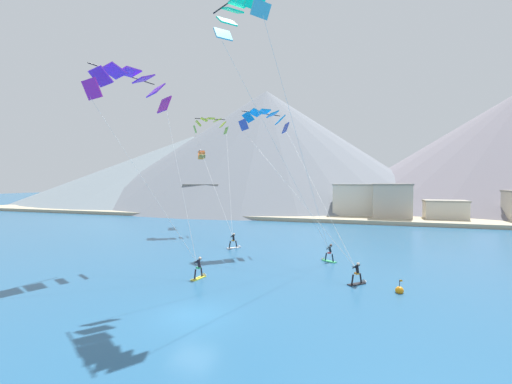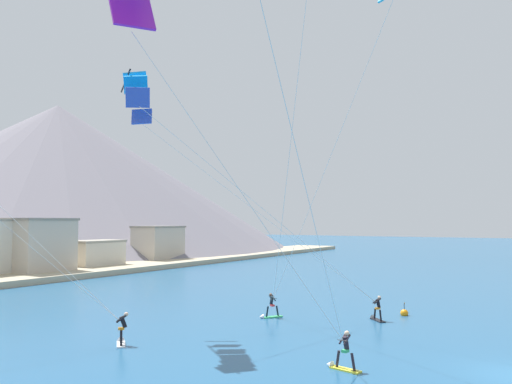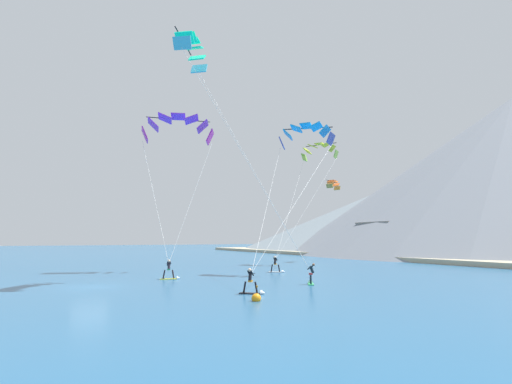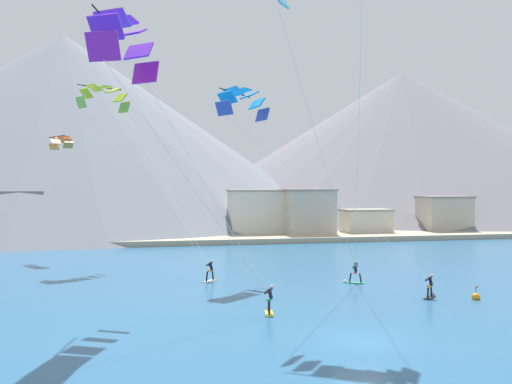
# 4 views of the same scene
# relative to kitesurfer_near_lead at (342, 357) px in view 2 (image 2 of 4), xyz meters

# --- Properties ---
(kitesurfer_near_lead) EXTENTS (0.72, 1.78, 1.80)m
(kitesurfer_near_lead) POSITION_rel_kitesurfer_near_lead_xyz_m (0.00, 0.00, 0.00)
(kitesurfer_near_lead) COLOR yellow
(kitesurfer_near_lead) RESTS_ON ground
(kitesurfer_near_trail) EXTENTS (1.51, 1.51, 1.73)m
(kitesurfer_near_trail) POSITION_rel_kitesurfer_near_lead_xyz_m (11.83, 2.19, -0.05)
(kitesurfer_near_trail) COLOR black
(kitesurfer_near_trail) RESTS_ON ground
(kitesurfer_mid_center) EXTENTS (1.68, 1.27, 1.72)m
(kitesurfer_mid_center) POSITION_rel_kitesurfer_near_lead_xyz_m (8.84, 8.81, -0.05)
(kitesurfer_mid_center) COLOR #33B266
(kitesurfer_mid_center) RESTS_ON ground
(kitesurfer_far_left) EXTENTS (1.48, 1.54, 1.82)m
(kitesurfer_far_left) POSITION_rel_kitesurfer_near_lead_xyz_m (-1.83, 11.95, 0.02)
(kitesurfer_far_left) COLOR white
(kitesurfer_far_left) RESTS_ON ground
(parafoil_kite_near_trail) EXTENTS (13.04, 14.42, 14.44)m
(parafoil_kite_near_trail) POSITION_rel_kitesurfer_near_lead_xyz_m (1.14, 13.86, 14.10)
(parafoil_kite_near_trail) COLOR #364BB0
(race_marker_buoy) EXTENTS (0.56, 0.56, 1.02)m
(race_marker_buoy) POSITION_rel_kitesurfer_near_lead_xyz_m (14.48, 1.02, -0.39)
(race_marker_buoy) COLOR orange
(race_marker_buoy) RESTS_ON ground
(shore_building_harbour_front) EXTENTS (7.10, 6.87, 7.08)m
(shore_building_harbour_front) POSITION_rel_kitesurfer_near_lead_xyz_m (16.78, 46.07, 3.00)
(shore_building_harbour_front) COLOR beige
(shore_building_harbour_front) RESTS_ON ground
(shore_building_promenade_mid) EXTENTS (7.28, 4.49, 4.09)m
(shore_building_promenade_mid) POSITION_rel_kitesurfer_near_lead_xyz_m (25.95, 46.16, 1.50)
(shore_building_promenade_mid) COLOR beige
(shore_building_promenade_mid) RESTS_ON ground
(shore_building_old_town) EXTENTS (7.51, 5.38, 5.96)m
(shore_building_old_town) POSITION_rel_kitesurfer_near_lead_xyz_m (39.20, 46.84, 2.44)
(shore_building_old_town) COLOR #B7AD9E
(shore_building_old_town) RESTS_ON ground
(mountain_peak_east_shoulder) EXTENTS (114.37, 114.37, 35.51)m
(mountain_peak_east_shoulder) POSITION_rel_kitesurfer_near_lead_xyz_m (57.23, 96.96, 17.21)
(mountain_peak_east_shoulder) COLOR slate
(mountain_peak_east_shoulder) RESTS_ON ground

